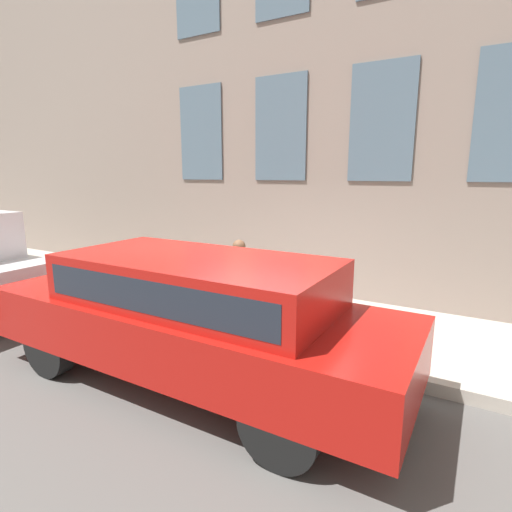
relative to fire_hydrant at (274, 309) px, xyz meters
The scene contains 6 objects.
ground_plane 0.69m from the fire_hydrant, 167.99° to the left, with size 80.00×80.00×0.00m, color #514F4C.
sidewalk 1.07m from the fire_hydrant, ahead, with size 2.70×60.00×0.17m.
building_facade 5.22m from the fire_hydrant, ahead, with size 0.33×40.00×10.35m.
fire_hydrant is the anchor object (origin of this frame).
person 0.95m from the fire_hydrant, 70.99° to the left, with size 0.33×0.22×1.35m.
parked_truck_red_near 1.62m from the fire_hydrant, 167.17° to the left, with size 1.83×5.38×1.62m.
Camera 1 is at (-4.75, -2.73, 2.58)m, focal length 28.00 mm.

